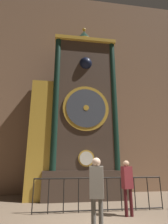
# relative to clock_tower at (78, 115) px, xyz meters

# --- Properties ---
(cathedral_back_wall) EXTENTS (24.00, 0.32, 13.58)m
(cathedral_back_wall) POSITION_rel_clock_tower_xyz_m (0.05, 1.50, 2.67)
(cathedral_back_wall) COLOR #846047
(cathedral_back_wall) RESTS_ON ground_plane
(clock_tower) EXTENTS (4.74, 1.79, 9.78)m
(clock_tower) POSITION_rel_clock_tower_xyz_m (0.00, 0.00, 0.00)
(clock_tower) COLOR #423328
(clock_tower) RESTS_ON ground_plane
(railing_fence) EXTENTS (4.77, 0.05, 1.15)m
(railing_fence) POSITION_rel_clock_tower_xyz_m (0.58, -2.32, -3.48)
(railing_fence) COLOR black
(railing_fence) RESTS_ON ground_plane
(visitor_near) EXTENTS (0.39, 0.30, 1.82)m
(visitor_near) POSITION_rel_clock_tower_xyz_m (-0.00, -4.50, -3.01)
(visitor_near) COLOR #58554F
(visitor_near) RESTS_ON ground_plane
(visitor_far) EXTENTS (0.38, 0.29, 1.75)m
(visitor_far) POSITION_rel_clock_tower_xyz_m (1.38, -2.96, -3.06)
(visitor_far) COLOR #461518
(visitor_far) RESTS_ON ground_plane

